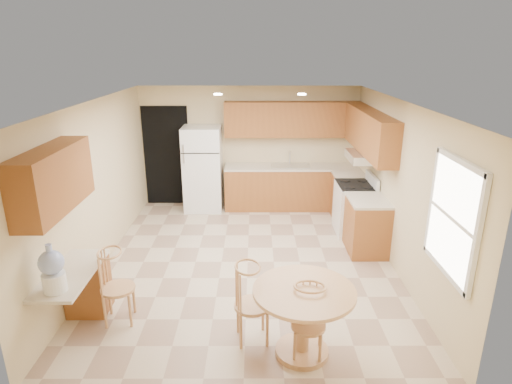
{
  "coord_description": "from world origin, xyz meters",
  "views": [
    {
      "loc": [
        0.12,
        -6.06,
        3.21
      ],
      "look_at": [
        0.13,
        0.3,
        1.07
      ],
      "focal_mm": 30.0,
      "sensor_mm": 36.0,
      "label": 1
    }
  ],
  "objects_px": {
    "water_crock": "(52,270)",
    "dining_table": "(303,312)",
    "chair_table_a": "(252,300)",
    "stove": "(355,208)",
    "refrigerator": "(203,169)",
    "chair_desk": "(115,283)",
    "chair_table_b": "(310,321)"
  },
  "relations": [
    {
      "from": "water_crock",
      "to": "dining_table",
      "type": "bearing_deg",
      "value": -1.01
    },
    {
      "from": "chair_table_a",
      "to": "stove",
      "type": "bearing_deg",
      "value": 141.47
    },
    {
      "from": "refrigerator",
      "to": "water_crock",
      "type": "xyz_separation_m",
      "value": [
        -1.05,
        -4.49,
        0.15
      ]
    },
    {
      "from": "refrigerator",
      "to": "chair_desk",
      "type": "xyz_separation_m",
      "value": [
        -0.6,
        -4.01,
        -0.3
      ]
    },
    {
      "from": "stove",
      "to": "chair_desk",
      "type": "height_order",
      "value": "stove"
    },
    {
      "from": "stove",
      "to": "chair_table_a",
      "type": "xyz_separation_m",
      "value": [
        -1.84,
        -3.16,
        0.11
      ]
    },
    {
      "from": "stove",
      "to": "dining_table",
      "type": "relative_size",
      "value": 1.0
    },
    {
      "from": "chair_desk",
      "to": "water_crock",
      "type": "bearing_deg",
      "value": -49.5
    },
    {
      "from": "refrigerator",
      "to": "chair_table_b",
      "type": "relative_size",
      "value": 2.04
    },
    {
      "from": "stove",
      "to": "dining_table",
      "type": "distance_m",
      "value": 3.56
    },
    {
      "from": "chair_table_b",
      "to": "chair_desk",
      "type": "height_order",
      "value": "chair_desk"
    },
    {
      "from": "refrigerator",
      "to": "water_crock",
      "type": "bearing_deg",
      "value": -103.15
    },
    {
      "from": "stove",
      "to": "dining_table",
      "type": "height_order",
      "value": "stove"
    },
    {
      "from": "refrigerator",
      "to": "chair_table_b",
      "type": "distance_m",
      "value": 4.97
    },
    {
      "from": "refrigerator",
      "to": "chair_table_b",
      "type": "bearing_deg",
      "value": -70.75
    },
    {
      "from": "stove",
      "to": "dining_table",
      "type": "bearing_deg",
      "value": -111.24
    },
    {
      "from": "water_crock",
      "to": "chair_desk",
      "type": "bearing_deg",
      "value": 47.19
    },
    {
      "from": "refrigerator",
      "to": "dining_table",
      "type": "relative_size",
      "value": 1.59
    },
    {
      "from": "chair_table_a",
      "to": "water_crock",
      "type": "relative_size",
      "value": 1.75
    },
    {
      "from": "dining_table",
      "to": "chair_desk",
      "type": "bearing_deg",
      "value": 166.31
    },
    {
      "from": "chair_table_a",
      "to": "chair_desk",
      "type": "xyz_separation_m",
      "value": [
        -1.63,
        0.37,
        -0.01
      ]
    },
    {
      "from": "dining_table",
      "to": "chair_desk",
      "type": "relative_size",
      "value": 1.17
    },
    {
      "from": "water_crock",
      "to": "stove",
      "type": "bearing_deg",
      "value": 39.84
    },
    {
      "from": "refrigerator",
      "to": "chair_table_a",
      "type": "height_order",
      "value": "refrigerator"
    },
    {
      "from": "dining_table",
      "to": "chair_table_b",
      "type": "height_order",
      "value": "chair_table_b"
    },
    {
      "from": "dining_table",
      "to": "chair_desk",
      "type": "distance_m",
      "value": 2.25
    },
    {
      "from": "chair_table_a",
      "to": "water_crock",
      "type": "distance_m",
      "value": 2.13
    },
    {
      "from": "refrigerator",
      "to": "chair_table_a",
      "type": "relative_size",
      "value": 1.84
    },
    {
      "from": "water_crock",
      "to": "chair_table_a",
      "type": "bearing_deg",
      "value": 3.12
    },
    {
      "from": "stove",
      "to": "chair_table_b",
      "type": "distance_m",
      "value": 3.68
    },
    {
      "from": "chair_desk",
      "to": "chair_table_a",
      "type": "bearing_deg",
      "value": 70.48
    },
    {
      "from": "dining_table",
      "to": "water_crock",
      "type": "relative_size",
      "value": 2.03
    }
  ]
}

